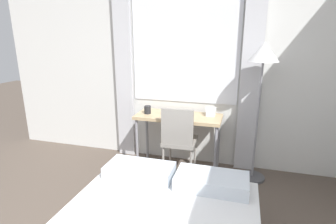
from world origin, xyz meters
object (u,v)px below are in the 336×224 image
(mug, at_px, (148,110))
(telephone, at_px, (211,112))
(desk_chair, at_px, (179,138))
(book, at_px, (180,116))
(desk, at_px, (178,121))
(standing_lamp, at_px, (262,68))

(mug, bearing_deg, telephone, 10.29)
(desk_chair, distance_m, telephone, 0.53)
(desk_chair, bearing_deg, book, 99.17)
(desk, height_order, mug, mug)
(book, bearing_deg, telephone, 24.96)
(desk, height_order, standing_lamp, standing_lamp)
(mug, bearing_deg, desk, 5.15)
(standing_lamp, bearing_deg, mug, -178.85)
(desk, distance_m, book, 0.11)
(mug, bearing_deg, standing_lamp, 1.15)
(desk, bearing_deg, desk_chair, -73.78)
(telephone, relative_size, book, 0.50)
(desk_chair, relative_size, mug, 8.79)
(desk, height_order, desk_chair, desk_chair)
(desk, xyz_separation_m, mug, (-0.40, -0.04, 0.13))
(desk_chair, height_order, mug, desk_chair)
(standing_lamp, relative_size, book, 5.89)
(book, bearing_deg, mug, 176.72)
(telephone, distance_m, mug, 0.81)
(standing_lamp, relative_size, mug, 16.07)
(desk_chair, bearing_deg, mug, 160.15)
(standing_lamp, height_order, book, standing_lamp)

